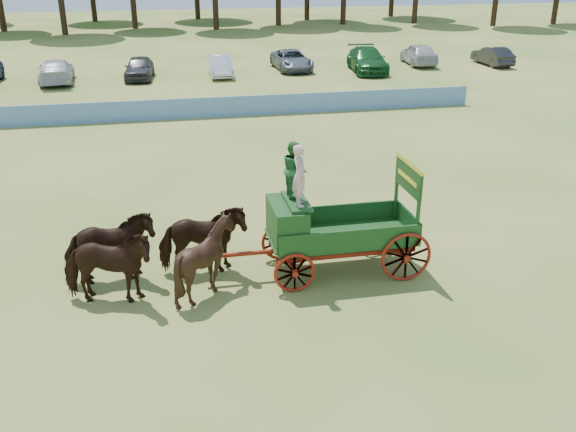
{
  "coord_description": "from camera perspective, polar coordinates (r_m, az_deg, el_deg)",
  "views": [
    {
      "loc": [
        -4.9,
        -14.86,
        8.24
      ],
      "look_at": [
        -1.59,
        1.24,
        1.3
      ],
      "focal_mm": 40.0,
      "sensor_mm": 36.0,
      "label": 1
    }
  ],
  "objects": [
    {
      "name": "sponsor_banner",
      "position": [
        33.98,
        -4.79,
        9.69
      ],
      "size": [
        26.0,
        0.08,
        1.05
      ],
      "primitive_type": "cube",
      "color": "#2069AD",
      "rests_on": "ground"
    },
    {
      "name": "horse_lead_right",
      "position": [
        17.32,
        -15.56,
        -2.79
      ],
      "size": [
        2.42,
        1.29,
        1.97
      ],
      "primitive_type": "imported",
      "rotation": [
        0.0,
        0.0,
        1.67
      ],
      "color": "black",
      "rests_on": "ground"
    },
    {
      "name": "horse_wheel_right",
      "position": [
        17.27,
        -7.62,
        -2.17
      ],
      "size": [
        2.33,
        1.07,
        1.97
      ],
      "primitive_type": "imported",
      "rotation": [
        0.0,
        0.0,
        1.57
      ],
      "color": "black",
      "rests_on": "ground"
    },
    {
      "name": "horse_wheel_left",
      "position": [
        16.28,
        -7.31,
        -3.77
      ],
      "size": [
        1.85,
        1.66,
        1.97
      ],
      "primitive_type": "imported",
      "rotation": [
        0.0,
        0.0,
        1.61
      ],
      "color": "black",
      "rests_on": "ground"
    },
    {
      "name": "farm_dray",
      "position": [
        16.95,
        2.45,
        -0.15
      ],
      "size": [
        5.99,
        2.0,
        3.75
      ],
      "color": "maroon",
      "rests_on": "ground"
    },
    {
      "name": "ground",
      "position": [
        17.69,
        5.9,
        -5.01
      ],
      "size": [
        160.0,
        160.0,
        0.0
      ],
      "primitive_type": "plane",
      "color": "tan",
      "rests_on": "ground"
    },
    {
      "name": "parked_cars",
      "position": [
        45.04,
        -11.14,
        12.93
      ],
      "size": [
        47.6,
        7.37,
        1.63
      ],
      "color": "silver",
      "rests_on": "ground"
    },
    {
      "name": "horse_lead_left",
      "position": [
        16.33,
        -15.75,
        -4.43
      ],
      "size": [
        2.49,
        1.49,
        1.97
      ],
      "primitive_type": "imported",
      "rotation": [
        0.0,
        0.0,
        1.38
      ],
      "color": "black",
      "rests_on": "ground"
    }
  ]
}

